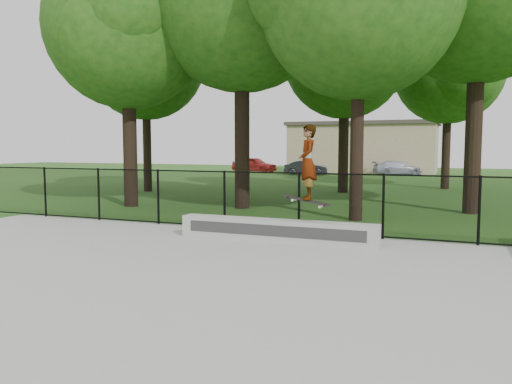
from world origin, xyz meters
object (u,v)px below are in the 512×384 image
(grind_ledge, at_px, (276,230))
(car_b, at_px, (306,168))
(skater_airborne, at_px, (308,164))
(car_c, at_px, (397,168))
(car_a, at_px, (254,165))

(grind_ledge, relative_size, car_b, 1.49)
(grind_ledge, bearing_deg, skater_airborne, -11.60)
(car_b, distance_m, car_c, 7.16)
(car_b, xyz_separation_m, skater_airborne, (7.96, -27.31, 1.25))
(car_a, relative_size, car_c, 1.13)
(car_a, xyz_separation_m, car_b, (5.20, -2.12, -0.11))
(car_a, bearing_deg, car_b, -105.26)
(skater_airborne, bearing_deg, car_b, 106.24)
(car_a, distance_m, car_c, 11.85)
(car_b, distance_m, skater_airborne, 28.48)
(car_a, relative_size, car_b, 1.28)
(car_a, relative_size, skater_airborne, 2.22)
(grind_ledge, bearing_deg, car_a, 112.94)
(car_a, bearing_deg, skater_airborne, -148.96)
(car_b, xyz_separation_m, car_c, (6.63, 2.69, -0.01))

